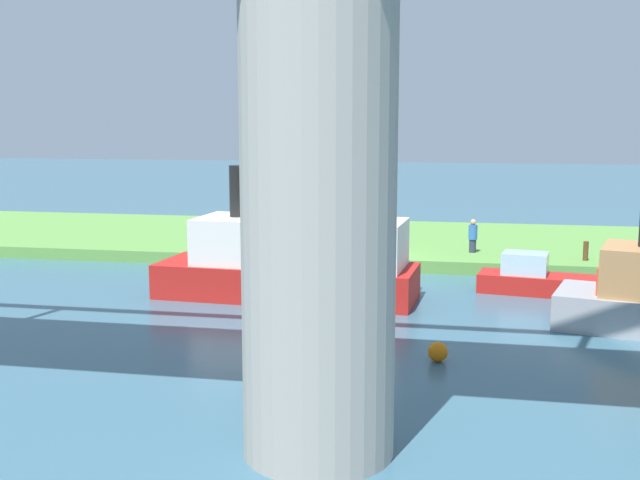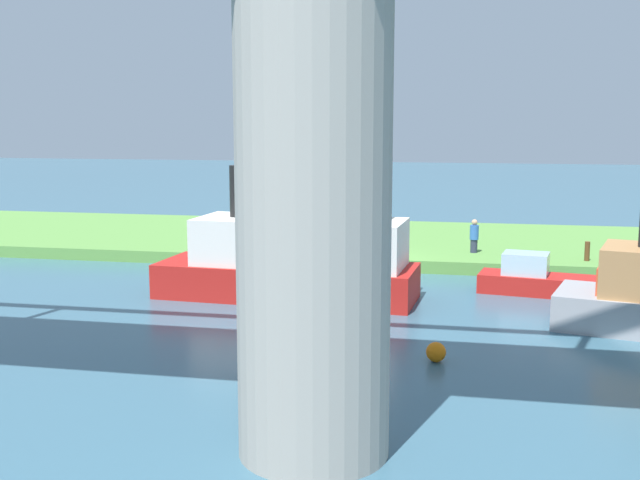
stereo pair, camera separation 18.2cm
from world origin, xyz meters
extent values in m
plane|color=#386075|center=(0.00, 0.00, 0.00)|extent=(160.00, 160.00, 0.00)
cube|color=#5B9342|center=(0.00, -6.00, 0.25)|extent=(80.00, 12.00, 0.50)
cylinder|color=#9E998E|center=(-1.72, 16.93, 5.05)|extent=(2.72, 2.72, 10.09)
cylinder|color=#2D334C|center=(-4.42, -2.41, 0.78)|extent=(0.29, 0.29, 0.55)
cylinder|color=blue|center=(-4.42, -2.41, 1.35)|extent=(0.50, 0.50, 0.60)
sphere|color=tan|center=(-4.42, -2.41, 1.77)|extent=(0.24, 0.24, 0.24)
cylinder|color=brown|center=(-8.76, -1.35, 0.88)|extent=(0.20, 0.20, 0.76)
cube|color=#D84C2D|center=(-8.69, 6.92, 1.42)|extent=(1.72, 1.84, 0.78)
cube|color=red|center=(1.74, 5.03, 0.58)|extent=(8.84, 3.41, 1.16)
cube|color=white|center=(1.25, 5.06, 1.93)|extent=(7.09, 3.02, 1.54)
cube|color=white|center=(0.58, 5.10, 3.38)|extent=(4.47, 2.46, 1.35)
cylinder|color=black|center=(3.47, 4.93, 3.57)|extent=(0.48, 0.48, 1.74)
cube|color=#D84C2D|center=(4.05, 4.89, 1.59)|extent=(1.65, 1.83, 0.87)
cube|color=red|center=(-6.76, 2.75, 0.33)|extent=(4.39, 2.18, 0.65)
cube|color=silver|center=(-6.21, 2.65, 1.03)|extent=(1.69, 1.43, 0.75)
sphere|color=orange|center=(-3.61, 11.16, 0.25)|extent=(0.50, 0.50, 0.50)
camera|label=1|loc=(-4.31, 30.04, 5.96)|focal=43.68mm
camera|label=2|loc=(-4.49, 30.00, 5.96)|focal=43.68mm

